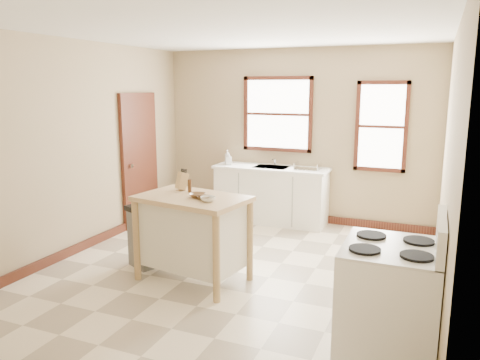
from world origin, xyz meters
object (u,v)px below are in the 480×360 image
soap_bottle_a (227,157)px  gas_stove (390,290)px  dish_rack (308,167)px  soap_bottle_b (229,159)px  bowl_c (208,199)px  pepper_grinder (190,186)px  knife_block (182,182)px  bowl_a (197,195)px  kitchen_island (193,238)px  trash_bin (145,236)px  bowl_b (204,197)px

soap_bottle_a → gas_stove: (2.94, -3.41, -0.41)m
soap_bottle_a → dish_rack: size_ratio=0.62×
soap_bottle_b → bowl_c: bearing=-93.0°
dish_rack → pepper_grinder: 2.50m
knife_block → bowl_a: knife_block is taller
soap_bottle_b → kitchen_island: bearing=-97.6°
kitchen_island → trash_bin: 0.78m
soap_bottle_a → pepper_grinder: size_ratio=1.61×
bowl_b → gas_stove: gas_stove is taller
soap_bottle_b → trash_bin: (-0.08, -2.36, -0.64)m
gas_stove → bowl_a: bearing=158.3°
kitchen_island → gas_stove: size_ratio=0.96×
pepper_grinder → gas_stove: gas_stove is taller
gas_stove → knife_block: bearing=155.9°
trash_bin → gas_stove: gas_stove is taller
bowl_b → gas_stove: size_ratio=0.12×
bowl_b → trash_bin: 1.14m
kitchen_island → bowl_a: size_ratio=6.74×
soap_bottle_a → pepper_grinder: 2.44m
pepper_grinder → bowl_a: size_ratio=0.83×
dish_rack → trash_bin: (-1.41, -2.40, -0.59)m
bowl_a → gas_stove: gas_stove is taller
bowl_c → kitchen_island: bearing=152.0°
soap_bottle_a → bowl_c: 2.86m
trash_bin → knife_block: bearing=35.7°
dish_rack → bowl_b: 2.66m
knife_block → bowl_b: 0.55m
pepper_grinder → bowl_a: (0.20, -0.19, -0.05)m
dish_rack → bowl_a: (-0.58, -2.56, 0.04)m
bowl_a → bowl_b: 0.12m
soap_bottle_a → bowl_c: size_ratio=1.48×
soap_bottle_a → dish_rack: soap_bottle_a is taller
soap_bottle_a → trash_bin: (-0.04, -2.40, -0.66)m
soap_bottle_a → knife_block: bearing=-83.9°
dish_rack → soap_bottle_b: bearing=174.5°
kitchen_island → pepper_grinder: size_ratio=8.07×
pepper_grinder → trash_bin: pepper_grinder is taller
bowl_b → gas_stove: (2.04, -0.80, -0.38)m
pepper_grinder → gas_stove: (2.35, -1.04, -0.44)m
soap_bottle_a → bowl_a: size_ratio=1.34×
dish_rack → knife_block: knife_block is taller
trash_bin → soap_bottle_a: bearing=113.7°
bowl_b → trash_bin: (-0.93, 0.22, -0.63)m
dish_rack → bowl_b: bowl_b is taller
kitchen_island → bowl_a: 0.52m
soap_bottle_a → kitchen_island: soap_bottle_a is taller
knife_block → trash_bin: size_ratio=0.26×
bowl_c → gas_stove: (1.95, -0.73, -0.39)m
bowl_c → gas_stove: size_ratio=0.13×
kitchen_island → knife_block: knife_block is taller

